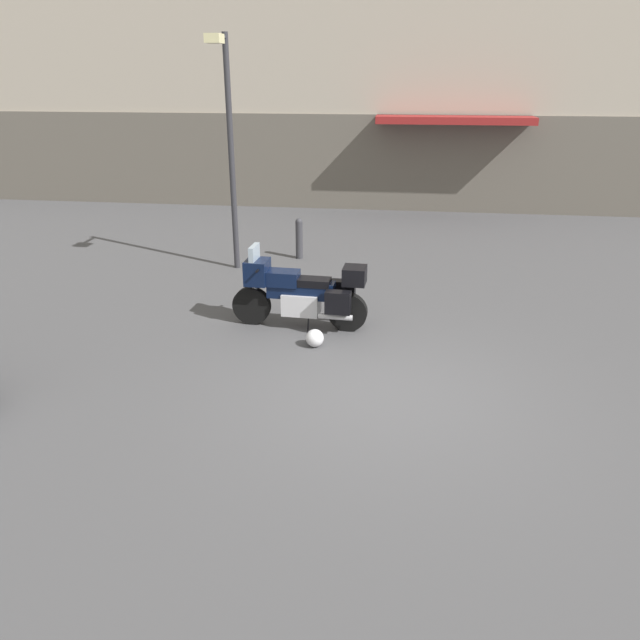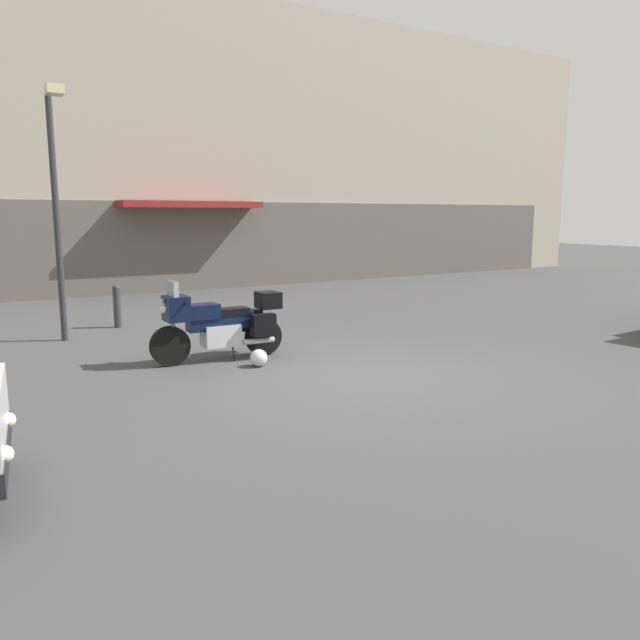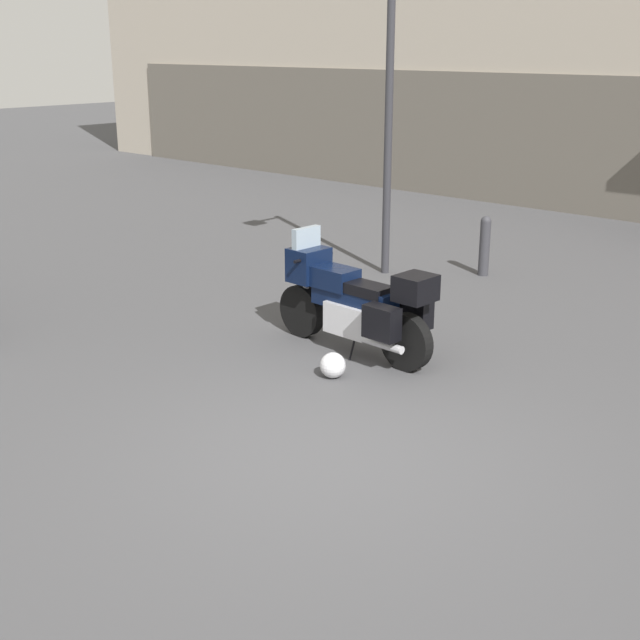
{
  "view_description": "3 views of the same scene",
  "coord_description": "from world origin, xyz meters",
  "px_view_note": "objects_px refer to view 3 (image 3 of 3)",
  "views": [
    {
      "loc": [
        0.09,
        -7.06,
        3.93
      ],
      "look_at": [
        -0.97,
        0.72,
        0.72
      ],
      "focal_mm": 34.04,
      "sensor_mm": 36.0,
      "label": 1
    },
    {
      "loc": [
        -5.35,
        -7.31,
        2.39
      ],
      "look_at": [
        -0.46,
        0.65,
        0.8
      ],
      "focal_mm": 34.8,
      "sensor_mm": 36.0,
      "label": 2
    },
    {
      "loc": [
        4.4,
        -5.02,
        3.42
      ],
      "look_at": [
        -0.8,
        0.8,
        0.87
      ],
      "focal_mm": 47.8,
      "sensor_mm": 36.0,
      "label": 3
    }
  ],
  "objects_px": {
    "motorcycle": "(354,301)",
    "streetlamp_curbside": "(383,84)",
    "helmet": "(333,365)",
    "bollard_curbside": "(485,244)"
  },
  "relations": [
    {
      "from": "motorcycle",
      "to": "streetlamp_curbside",
      "type": "bearing_deg",
      "value": -54.12
    },
    {
      "from": "bollard_curbside",
      "to": "motorcycle",
      "type": "bearing_deg",
      "value": -79.82
    },
    {
      "from": "motorcycle",
      "to": "bollard_curbside",
      "type": "bearing_deg",
      "value": -77.2
    },
    {
      "from": "motorcycle",
      "to": "streetlamp_curbside",
      "type": "relative_size",
      "value": 0.49
    },
    {
      "from": "streetlamp_curbside",
      "to": "bollard_curbside",
      "type": "xyz_separation_m",
      "value": [
        1.22,
        1.03,
        -2.35
      ]
    },
    {
      "from": "helmet",
      "to": "bollard_curbside",
      "type": "height_order",
      "value": "bollard_curbside"
    },
    {
      "from": "streetlamp_curbside",
      "to": "motorcycle",
      "type": "bearing_deg",
      "value": -56.73
    },
    {
      "from": "motorcycle",
      "to": "streetlamp_curbside",
      "type": "height_order",
      "value": "streetlamp_curbside"
    },
    {
      "from": "motorcycle",
      "to": "bollard_curbside",
      "type": "relative_size",
      "value": 2.45
    },
    {
      "from": "motorcycle",
      "to": "streetlamp_curbside",
      "type": "distance_m",
      "value": 4.17
    }
  ]
}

